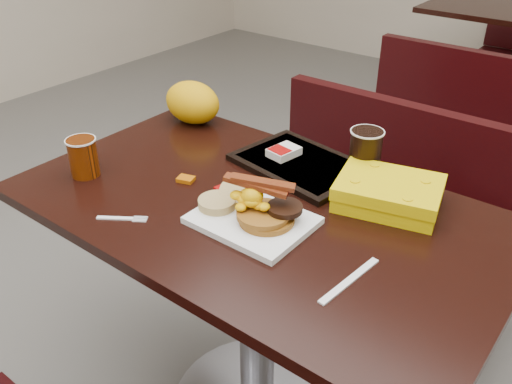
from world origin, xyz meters
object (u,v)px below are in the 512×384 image
Objects in this scene: bench_far_s at (483,113)px; bench_near_n at (374,214)px; coffee_cup_far at (365,151)px; table_near at (257,319)px; pancake_stack at (267,216)px; clamshell at (388,193)px; platter at (253,220)px; knife at (350,280)px; tray at (301,164)px; paper_bag at (193,102)px; coffee_cup_near at (83,157)px; hashbrown_sleeve_left at (284,152)px; fork at (115,218)px.

bench_near_n is at bearing -90.00° from bench_far_s.
bench_far_s is at bearing 94.68° from coffee_cup_far.
table_near is 0.55m from coffee_cup_far.
pancake_stack reaches higher than bench_near_n.
table_near is at bearing -156.52° from clamshell.
platter is (0.04, -0.07, 0.38)m from table_near.
bench_near_n is 0.96m from knife.
table_near is 6.47× the size of knife.
tray is 0.45m from paper_bag.
coffee_cup_near is 0.54m from hashbrown_sleeve_left.
paper_bag is at bearing -176.69° from tray.
bench_near_n is 4.12× the size of clamshell.
coffee_cup_far is at bearing 80.70° from pancake_stack.
bench_near_n is at bearing 95.61° from pancake_stack.
coffee_cup_far is at bearing 22.52° from fork.
bench_far_s is at bearing 84.04° from clamshell.
bench_far_s is 5.27× the size of paper_bag.
clamshell reaches higher than tray.
tray is 1.42× the size of clamshell.
coffee_cup_near reaches higher than bench_near_n.
pancake_stack is at bearing -99.30° from coffee_cup_far.
coffee_cup_far reaches higher than coffee_cup_near.
coffee_cup_far is at bearing -72.24° from bench_near_n.
table_near is at bearing 120.18° from platter.
coffee_cup_far is (0.22, 0.06, 0.05)m from hashbrown_sleeve_left.
knife is 0.53m from hashbrown_sleeve_left.
pancake_stack is 0.54m from coffee_cup_near.
table_near is 4.95× the size of clamshell.
table_near is 6.33× the size of paper_bag.
paper_bag is (-0.72, 0.08, 0.03)m from clamshell.
bench_near_n is at bearing -152.55° from knife.
bench_far_s is 1.73m from hashbrown_sleeve_left.
paper_bag is (-0.47, -0.43, 0.46)m from bench_near_n.
fork is 0.65m from clamshell.
pancake_stack reaches higher than fork.
coffee_cup_near is 0.87× the size of fork.
hashbrown_sleeve_left is at bearing -6.49° from paper_bag.
paper_bag is (-0.54, 0.33, 0.04)m from pancake_stack.
pancake_stack is (0.07, -0.76, 0.42)m from bench_near_n.
coffee_cup_near is 0.43× the size of clamshell.
paper_bag reaches higher than bench_near_n.
tray is at bearing -159.29° from coffee_cup_far.
fork is 0.58m from paper_bag.
clamshell is (0.25, -0.51, 0.42)m from bench_near_n.
coffee_cup_far reaches higher than fork.
tray is at bearing 109.17° from pancake_stack.
platter is (0.04, -1.97, 0.40)m from bench_far_s.
fork is at bearing -69.67° from knife.
knife is 0.76× the size of clamshell.
pancake_stack is at bearing -84.39° from bench_near_n.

